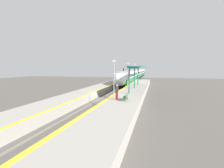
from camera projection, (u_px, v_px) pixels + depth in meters
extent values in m
plane|color=#56514C|center=(104.00, 100.00, 26.07)|extent=(120.00, 120.00, 0.00)
cube|color=slate|center=(99.00, 99.00, 26.23)|extent=(0.08, 90.00, 0.15)
cube|color=slate|center=(108.00, 100.00, 25.89)|extent=(0.08, 90.00, 0.15)
cube|color=black|center=(128.00, 83.00, 49.06)|extent=(2.54, 19.62, 0.78)
cube|color=#196633|center=(128.00, 80.00, 48.98)|extent=(2.89, 21.32, 0.90)
cube|color=#196633|center=(128.00, 77.00, 48.92)|extent=(2.90, 21.32, 0.31)
cube|color=silver|center=(128.00, 74.00, 48.85)|extent=(2.89, 21.32, 1.37)
cube|color=black|center=(128.00, 75.00, 48.85)|extent=(2.92, 19.62, 0.75)
cube|color=#9E9EA3|center=(128.00, 72.00, 48.77)|extent=(2.60, 21.32, 0.30)
cylinder|color=black|center=(120.00, 86.00, 41.80)|extent=(0.12, 0.84, 0.84)
cylinder|color=black|center=(126.00, 86.00, 41.46)|extent=(0.12, 0.84, 0.84)
cylinder|color=black|center=(122.00, 85.00, 43.93)|extent=(0.12, 0.84, 0.84)
cylinder|color=black|center=(127.00, 85.00, 43.58)|extent=(0.12, 0.84, 0.84)
cylinder|color=black|center=(128.00, 82.00, 54.58)|extent=(0.12, 0.84, 0.84)
cylinder|color=black|center=(133.00, 82.00, 54.23)|extent=(0.12, 0.84, 0.84)
cylinder|color=black|center=(129.00, 81.00, 56.70)|extent=(0.12, 0.84, 0.84)
cylinder|color=black|center=(134.00, 81.00, 56.36)|extent=(0.12, 0.84, 0.84)
ellipsoid|color=silver|center=(120.00, 79.00, 37.44)|extent=(2.77, 3.61, 2.84)
ellipsoid|color=black|center=(119.00, 77.00, 36.96)|extent=(2.02, 2.11, 1.44)
sphere|color=#F9F4CC|center=(118.00, 85.00, 36.23)|extent=(0.24, 0.24, 0.24)
cube|color=black|center=(136.00, 78.00, 70.44)|extent=(2.54, 19.62, 0.78)
cube|color=#196633|center=(136.00, 76.00, 70.36)|extent=(2.89, 21.32, 0.90)
cube|color=#196633|center=(136.00, 74.00, 70.30)|extent=(2.90, 21.32, 0.31)
cube|color=silver|center=(136.00, 72.00, 70.22)|extent=(2.89, 21.32, 1.37)
cube|color=black|center=(136.00, 73.00, 70.23)|extent=(2.92, 19.62, 0.75)
cube|color=#9E9EA3|center=(136.00, 70.00, 70.14)|extent=(2.60, 21.32, 0.30)
cylinder|color=black|center=(132.00, 80.00, 63.18)|extent=(0.12, 0.84, 0.84)
cylinder|color=black|center=(136.00, 80.00, 62.83)|extent=(0.12, 0.84, 0.84)
cylinder|color=black|center=(133.00, 79.00, 65.30)|extent=(0.12, 0.84, 0.84)
cylinder|color=black|center=(137.00, 79.00, 64.96)|extent=(0.12, 0.84, 0.84)
cylinder|color=black|center=(136.00, 78.00, 75.95)|extent=(0.12, 0.84, 0.84)
cylinder|color=black|center=(139.00, 78.00, 75.61)|extent=(0.12, 0.84, 0.84)
cylinder|color=black|center=(136.00, 77.00, 78.08)|extent=(0.12, 0.84, 0.84)
cylinder|color=black|center=(140.00, 77.00, 77.73)|extent=(0.12, 0.84, 0.84)
cube|color=black|center=(141.00, 76.00, 91.81)|extent=(2.54, 19.62, 0.78)
cube|color=#196633|center=(141.00, 74.00, 91.73)|extent=(2.89, 21.32, 0.90)
cube|color=#196633|center=(141.00, 73.00, 91.67)|extent=(2.90, 21.32, 0.31)
cube|color=silver|center=(141.00, 71.00, 91.60)|extent=(2.89, 21.32, 1.37)
cube|color=black|center=(141.00, 71.00, 91.60)|extent=(2.92, 19.62, 0.75)
cube|color=#9E9EA3|center=(141.00, 70.00, 91.52)|extent=(2.60, 21.32, 0.30)
cylinder|color=black|center=(138.00, 77.00, 84.55)|extent=(0.12, 0.84, 0.84)
cylinder|color=black|center=(141.00, 77.00, 84.21)|extent=(0.12, 0.84, 0.84)
cylinder|color=black|center=(138.00, 76.00, 86.68)|extent=(0.12, 0.84, 0.84)
cylinder|color=black|center=(141.00, 76.00, 86.33)|extent=(0.12, 0.84, 0.84)
cylinder|color=black|center=(140.00, 75.00, 97.33)|extent=(0.12, 0.84, 0.84)
cylinder|color=black|center=(143.00, 75.00, 96.98)|extent=(0.12, 0.84, 0.84)
cylinder|color=black|center=(141.00, 75.00, 99.45)|extent=(0.12, 0.84, 0.84)
cylinder|color=black|center=(143.00, 75.00, 99.11)|extent=(0.12, 0.84, 0.84)
cube|color=#9E998E|center=(128.00, 98.00, 25.12)|extent=(4.21, 64.00, 1.04)
cube|color=yellow|center=(115.00, 94.00, 25.53)|extent=(0.40, 64.00, 0.01)
cube|color=#9E998E|center=(82.00, 96.00, 26.86)|extent=(3.82, 64.00, 1.04)
cube|color=yellow|center=(92.00, 93.00, 26.41)|extent=(0.40, 64.00, 0.01)
cube|color=#4C6B4C|center=(124.00, 100.00, 19.72)|extent=(0.36, 0.06, 0.42)
cube|color=#4C6B4C|center=(126.00, 98.00, 20.89)|extent=(0.36, 0.06, 0.42)
cube|color=#4C6B4C|center=(125.00, 97.00, 20.28)|extent=(0.44, 1.62, 0.03)
cube|color=#4C6B4C|center=(127.00, 95.00, 20.21)|extent=(0.04, 1.62, 0.44)
cube|color=maroon|center=(117.00, 96.00, 20.78)|extent=(0.28, 0.20, 0.88)
cube|color=#333338|center=(117.00, 89.00, 20.71)|extent=(0.36, 0.22, 0.69)
sphere|color=tan|center=(117.00, 86.00, 20.66)|extent=(0.24, 0.24, 0.24)
cylinder|color=#59595E|center=(123.00, 77.00, 52.89)|extent=(0.14, 0.14, 3.94)
cube|color=black|center=(123.00, 69.00, 52.67)|extent=(0.28, 0.20, 0.70)
sphere|color=#1ED833|center=(123.00, 69.00, 52.54)|extent=(0.14, 0.14, 0.14)
sphere|color=#330A0A|center=(123.00, 70.00, 52.58)|extent=(0.14, 0.14, 0.14)
cylinder|color=#9E9EA3|center=(114.00, 80.00, 22.10)|extent=(0.12, 0.12, 4.50)
cube|color=silver|center=(114.00, 61.00, 21.87)|extent=(0.36, 0.20, 0.24)
cylinder|color=#9E9EA3|center=(128.00, 76.00, 33.50)|extent=(0.12, 0.12, 4.50)
cube|color=silver|center=(128.00, 63.00, 33.28)|extent=(0.36, 0.20, 0.24)
cylinder|color=#9E9EA3|center=(135.00, 74.00, 44.90)|extent=(0.12, 0.12, 4.50)
cube|color=silver|center=(135.00, 64.00, 44.68)|extent=(0.36, 0.20, 0.24)
cylinder|color=#1E6B66|center=(129.00, 81.00, 25.70)|extent=(0.20, 0.20, 3.75)
cylinder|color=#1E6B66|center=(135.00, 78.00, 32.16)|extent=(0.20, 0.20, 3.75)
cylinder|color=#1E6B66|center=(138.00, 76.00, 38.63)|extent=(0.20, 0.20, 3.75)
cube|color=#1E6B66|center=(135.00, 67.00, 31.98)|extent=(0.24, 16.39, 0.36)
cube|color=#1E6B66|center=(140.00, 67.00, 31.75)|extent=(2.00, 16.39, 0.10)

